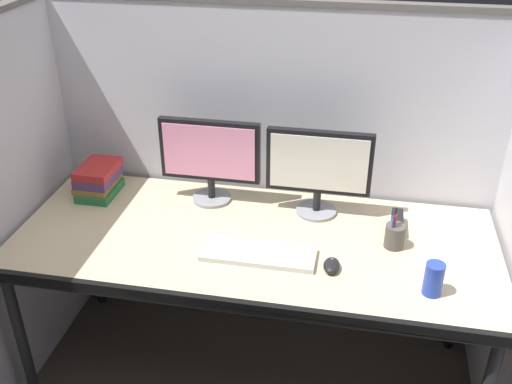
% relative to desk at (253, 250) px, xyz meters
% --- Properties ---
extents(cubicle_partition_rear, '(2.21, 0.06, 1.57)m').
position_rel_desk_xyz_m(cubicle_partition_rear, '(0.00, 0.46, 0.10)').
color(cubicle_partition_rear, silver).
rests_on(cubicle_partition_rear, ground).
extents(cubicle_partition_left, '(0.06, 1.41, 1.57)m').
position_rel_desk_xyz_m(cubicle_partition_left, '(-0.99, -0.09, 0.10)').
color(cubicle_partition_left, silver).
rests_on(cubicle_partition_left, ground).
extents(desk, '(1.90, 0.80, 0.74)m').
position_rel_desk_xyz_m(desk, '(0.00, 0.00, 0.00)').
color(desk, beige).
rests_on(desk, ground).
extents(monitor_left, '(0.43, 0.17, 0.37)m').
position_rel_desk_xyz_m(monitor_left, '(-0.24, 0.27, 0.27)').
color(monitor_left, gray).
rests_on(monitor_left, desk).
extents(monitor_right, '(0.43, 0.17, 0.37)m').
position_rel_desk_xyz_m(monitor_right, '(0.22, 0.25, 0.27)').
color(monitor_right, gray).
rests_on(monitor_right, desk).
extents(keyboard_main, '(0.43, 0.15, 0.02)m').
position_rel_desk_xyz_m(keyboard_main, '(0.04, -0.11, 0.06)').
color(keyboard_main, silver).
rests_on(keyboard_main, desk).
extents(computer_mouse, '(0.06, 0.10, 0.04)m').
position_rel_desk_xyz_m(computer_mouse, '(0.32, -0.14, 0.07)').
color(computer_mouse, black).
rests_on(computer_mouse, desk).
extents(pen_cup, '(0.08, 0.08, 0.17)m').
position_rel_desk_xyz_m(pen_cup, '(0.54, 0.05, 0.10)').
color(pen_cup, '#4C4742').
rests_on(pen_cup, desk).
extents(soda_can, '(0.07, 0.07, 0.12)m').
position_rel_desk_xyz_m(soda_can, '(0.67, -0.21, 0.11)').
color(soda_can, '#263FB2').
rests_on(soda_can, desk).
extents(red_stapler, '(0.04, 0.15, 0.06)m').
position_rel_desk_xyz_m(red_stapler, '(0.56, 0.18, 0.08)').
color(red_stapler, black).
rests_on(red_stapler, desk).
extents(book_stack, '(0.16, 0.22, 0.14)m').
position_rel_desk_xyz_m(book_stack, '(-0.75, 0.23, 0.12)').
color(book_stack, '#26723F').
rests_on(book_stack, desk).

